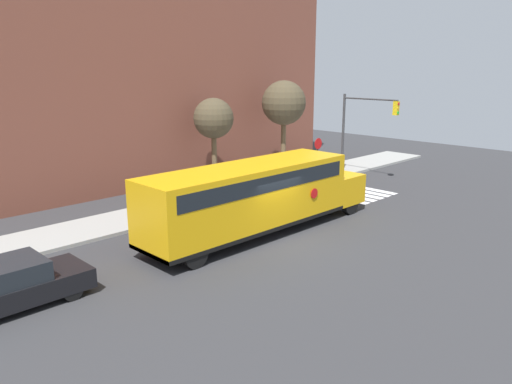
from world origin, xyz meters
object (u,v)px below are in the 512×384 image
at_px(parked_car, 6,286).
at_px(tree_near_sidewalk, 284,104).
at_px(school_bus, 256,194).
at_px(tree_far_sidewalk, 214,119).
at_px(traffic_light, 361,122).
at_px(stop_sign, 318,153).

distance_m(parked_car, tree_near_sidewalk, 21.34).
height_order(school_bus, tree_far_sidewalk, tree_far_sidewalk).
bearing_deg(tree_far_sidewalk, traffic_light, -30.83).
height_order(traffic_light, tree_near_sidewalk, tree_near_sidewalk).
relative_size(parked_car, traffic_light, 0.87).
xyz_separation_m(school_bus, parked_car, (-9.88, 0.39, -1.03)).
relative_size(stop_sign, traffic_light, 0.52).
distance_m(school_bus, tree_far_sidewalk, 9.48).
bearing_deg(parked_car, stop_sign, 11.50).
bearing_deg(tree_near_sidewalk, tree_far_sidewalk, 173.45).
bearing_deg(traffic_light, tree_near_sidewalk, 122.20).
xyz_separation_m(stop_sign, tree_far_sidewalk, (-5.10, 3.67, 2.17)).
bearing_deg(school_bus, stop_sign, 24.36).
bearing_deg(parked_car, tree_near_sidewalk, 19.56).
bearing_deg(tree_far_sidewalk, tree_near_sidewalk, -6.55).
bearing_deg(school_bus, parked_car, 177.74).
relative_size(school_bus, traffic_light, 2.23).
relative_size(stop_sign, tree_near_sidewalk, 0.45).
xyz_separation_m(parked_car, tree_far_sidewalk, (14.40, 7.64, 3.23)).
xyz_separation_m(tree_near_sidewalk, tree_far_sidewalk, (-5.37, 0.62, -0.66)).
relative_size(parked_car, tree_far_sidewalk, 0.88).
relative_size(traffic_light, tree_near_sidewalk, 0.86).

